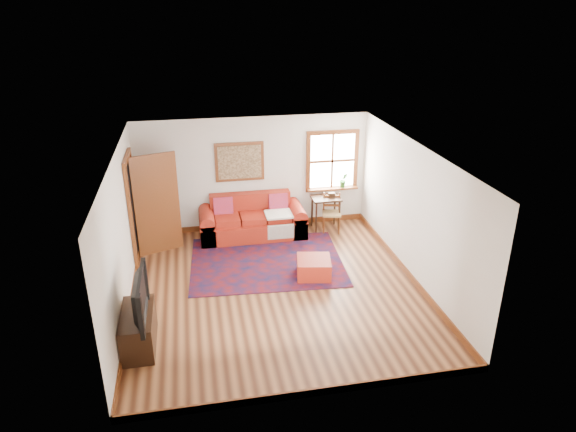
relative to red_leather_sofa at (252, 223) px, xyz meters
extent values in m
plane|color=#492413|center=(0.11, -2.31, -0.29)|extent=(5.50, 5.50, 0.00)
cube|color=silver|center=(0.11, 0.44, 0.96)|extent=(5.00, 0.04, 2.50)
cube|color=silver|center=(0.11, -5.06, 0.96)|extent=(5.00, 0.04, 2.50)
cube|color=silver|center=(-2.39, -2.31, 0.96)|extent=(0.04, 5.50, 2.50)
cube|color=silver|center=(2.61, -2.31, 0.96)|extent=(0.04, 5.50, 2.50)
cube|color=white|center=(0.11, -2.31, 2.21)|extent=(5.00, 5.50, 0.04)
cube|color=brown|center=(0.11, 0.42, -0.23)|extent=(5.00, 0.03, 0.12)
cube|color=brown|center=(-2.37, -2.31, -0.23)|extent=(0.03, 5.50, 0.12)
cube|color=brown|center=(2.60, -2.31, -0.23)|extent=(0.03, 5.50, 0.12)
cube|color=white|center=(1.86, 0.42, 1.16)|extent=(1.00, 0.02, 1.20)
cube|color=brown|center=(1.86, 0.41, 1.80)|extent=(1.18, 0.06, 0.09)
cube|color=brown|center=(1.86, 0.41, 0.51)|extent=(1.18, 0.06, 0.09)
cube|color=brown|center=(1.32, 0.41, 1.16)|extent=(0.09, 0.06, 1.20)
cube|color=brown|center=(2.41, 0.41, 1.16)|extent=(0.09, 0.06, 1.20)
cube|color=brown|center=(1.86, 0.41, 1.16)|extent=(1.00, 0.04, 0.05)
cube|color=brown|center=(1.86, 0.34, 0.54)|extent=(1.15, 0.20, 0.04)
imported|color=#276724|center=(2.11, 0.32, 0.72)|extent=(0.18, 0.15, 0.33)
cube|color=black|center=(-2.38, -0.71, 0.73)|extent=(0.02, 0.90, 2.05)
cube|color=brown|center=(-2.35, -1.21, 0.73)|extent=(0.06, 0.09, 2.05)
cube|color=brown|center=(-2.35, -0.22, 0.73)|extent=(0.06, 0.09, 2.05)
cube|color=brown|center=(-2.35, -0.71, 1.80)|extent=(0.06, 1.08, 0.09)
cube|color=brown|center=(-1.93, -0.42, 0.73)|extent=(0.86, 0.35, 2.05)
cube|color=silver|center=(-1.93, -0.42, 0.84)|extent=(0.56, 0.22, 1.33)
cube|color=brown|center=(-0.19, 0.41, 1.26)|extent=(1.05, 0.04, 0.85)
cube|color=tan|center=(-0.19, 0.38, 1.26)|extent=(0.92, 0.03, 0.72)
cube|color=#5B0D10|center=(0.10, -1.28, -0.28)|extent=(3.07, 2.52, 0.02)
cube|color=#A22414|center=(0.00, -0.06, -0.10)|extent=(2.25, 0.93, 0.39)
cube|color=#A22414|center=(0.00, 0.28, 0.34)|extent=(1.75, 0.25, 0.49)
cube|color=#A22414|center=(-0.97, -0.06, -0.05)|extent=(0.31, 0.93, 0.49)
cube|color=#A22414|center=(0.96, -0.06, -0.05)|extent=(0.31, 0.93, 0.49)
cube|color=red|center=(-0.60, 0.12, 0.37)|extent=(0.41, 0.20, 0.43)
cube|color=red|center=(0.59, 0.12, 0.37)|extent=(0.41, 0.20, 0.43)
cube|color=silver|center=(0.54, -0.23, 0.25)|extent=(0.57, 0.51, 0.04)
cube|color=#A22414|center=(0.88, -2.01, -0.12)|extent=(0.72, 0.72, 0.35)
cube|color=black|center=(1.64, 0.02, 0.44)|extent=(0.62, 0.47, 0.04)
cylinder|color=black|center=(1.38, -0.17, 0.06)|extent=(0.04, 0.04, 0.71)
cylinder|color=black|center=(1.90, -0.17, 0.06)|extent=(0.04, 0.04, 0.71)
cylinder|color=black|center=(1.38, 0.21, 0.06)|extent=(0.04, 0.04, 0.71)
cylinder|color=black|center=(1.90, 0.21, 0.06)|extent=(0.04, 0.04, 0.71)
cube|color=tan|center=(1.73, -0.14, 0.13)|extent=(0.47, 0.46, 0.04)
cylinder|color=brown|center=(1.53, -0.26, -0.09)|extent=(0.04, 0.04, 0.41)
cylinder|color=brown|center=(1.86, -0.33, -0.09)|extent=(0.04, 0.04, 0.41)
cylinder|color=brown|center=(1.60, 0.05, 0.13)|extent=(0.04, 0.04, 0.85)
cylinder|color=brown|center=(1.93, -0.02, 0.13)|extent=(0.04, 0.04, 0.85)
cube|color=brown|center=(1.77, 0.02, 0.37)|extent=(0.34, 0.10, 0.26)
cube|color=black|center=(-2.14, -3.52, -0.01)|extent=(0.46, 1.02, 0.56)
imported|color=black|center=(-2.12, -3.64, 0.60)|extent=(0.15, 1.14, 0.66)
cylinder|color=silver|center=(-2.09, -3.07, 0.36)|extent=(0.12, 0.12, 0.18)
cylinder|color=#FFA53F|center=(-2.09, -3.07, 0.33)|extent=(0.07, 0.07, 0.12)
camera|label=1|loc=(-1.19, -10.10, 4.47)|focal=32.00mm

